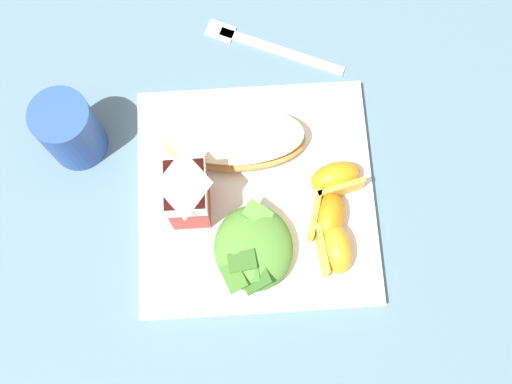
{
  "coord_description": "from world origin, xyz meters",
  "views": [
    {
      "loc": [
        -0.2,
        0.01,
        0.74
      ],
      "look_at": [
        0.0,
        0.0,
        0.03
      ],
      "focal_mm": 44.53,
      "sensor_mm": 36.0,
      "label": 1
    }
  ],
  "objects_px": {
    "cheesy_pizza_bread": "(235,139)",
    "drinking_blue_cup": "(70,130)",
    "orange_wedge_middle": "(327,217)",
    "orange_wedge_rear": "(336,179)",
    "milk_carton": "(187,192)",
    "orange_wedge_front": "(334,249)",
    "metal_fork": "(263,45)",
    "green_salad_pile": "(253,248)",
    "white_plate": "(256,196)"
  },
  "relations": [
    {
      "from": "cheesy_pizza_bread",
      "to": "drinking_blue_cup",
      "type": "bearing_deg",
      "value": 84.83
    },
    {
      "from": "orange_wedge_middle",
      "to": "orange_wedge_rear",
      "type": "xyz_separation_m",
      "value": [
        0.05,
        -0.01,
        0.0
      ]
    },
    {
      "from": "milk_carton",
      "to": "orange_wedge_middle",
      "type": "relative_size",
      "value": 1.63
    },
    {
      "from": "orange_wedge_rear",
      "to": "drinking_blue_cup",
      "type": "xyz_separation_m",
      "value": [
        0.08,
        0.31,
        0.01
      ]
    },
    {
      "from": "cheesy_pizza_bread",
      "to": "orange_wedge_middle",
      "type": "distance_m",
      "value": 0.14
    },
    {
      "from": "orange_wedge_front",
      "to": "metal_fork",
      "type": "bearing_deg",
      "value": 12.45
    },
    {
      "from": "orange_wedge_front",
      "to": "orange_wedge_rear",
      "type": "height_order",
      "value": "same"
    },
    {
      "from": "orange_wedge_front",
      "to": "orange_wedge_middle",
      "type": "relative_size",
      "value": 0.94
    },
    {
      "from": "milk_carton",
      "to": "orange_wedge_middle",
      "type": "bearing_deg",
      "value": -100.39
    },
    {
      "from": "orange_wedge_rear",
      "to": "orange_wedge_front",
      "type": "bearing_deg",
      "value": 173.11
    },
    {
      "from": "orange_wedge_front",
      "to": "orange_wedge_rear",
      "type": "bearing_deg",
      "value": -6.89
    },
    {
      "from": "green_salad_pile",
      "to": "orange_wedge_middle",
      "type": "distance_m",
      "value": 0.09
    },
    {
      "from": "cheesy_pizza_bread",
      "to": "milk_carton",
      "type": "xyz_separation_m",
      "value": [
        -0.07,
        0.06,
        0.04
      ]
    },
    {
      "from": "green_salad_pile",
      "to": "white_plate",
      "type": "bearing_deg",
      "value": -6.15
    },
    {
      "from": "green_salad_pile",
      "to": "orange_wedge_rear",
      "type": "distance_m",
      "value": 0.13
    },
    {
      "from": "cheesy_pizza_bread",
      "to": "metal_fork",
      "type": "bearing_deg",
      "value": -17.06
    },
    {
      "from": "orange_wedge_front",
      "to": "white_plate",
      "type": "bearing_deg",
      "value": 48.2
    },
    {
      "from": "green_salad_pile",
      "to": "milk_carton",
      "type": "height_order",
      "value": "milk_carton"
    },
    {
      "from": "milk_carton",
      "to": "orange_wedge_rear",
      "type": "distance_m",
      "value": 0.18
    },
    {
      "from": "milk_carton",
      "to": "metal_fork",
      "type": "xyz_separation_m",
      "value": [
        0.21,
        -0.1,
        -0.07
      ]
    },
    {
      "from": "orange_wedge_rear",
      "to": "metal_fork",
      "type": "xyz_separation_m",
      "value": [
        0.2,
        0.07,
        -0.03
      ]
    },
    {
      "from": "white_plate",
      "to": "metal_fork",
      "type": "xyz_separation_m",
      "value": [
        0.21,
        -0.02,
        -0.01
      ]
    },
    {
      "from": "green_salad_pile",
      "to": "orange_wedge_front",
      "type": "bearing_deg",
      "value": -93.79
    },
    {
      "from": "cheesy_pizza_bread",
      "to": "orange_wedge_rear",
      "type": "bearing_deg",
      "value": -116.72
    },
    {
      "from": "white_plate",
      "to": "orange_wedge_rear",
      "type": "distance_m",
      "value": 0.1
    },
    {
      "from": "cheesy_pizza_bread",
      "to": "orange_wedge_rear",
      "type": "distance_m",
      "value": 0.13
    },
    {
      "from": "milk_carton",
      "to": "metal_fork",
      "type": "height_order",
      "value": "milk_carton"
    },
    {
      "from": "cheesy_pizza_bread",
      "to": "orange_wedge_front",
      "type": "distance_m",
      "value": 0.17
    },
    {
      "from": "orange_wedge_rear",
      "to": "metal_fork",
      "type": "bearing_deg",
      "value": 19.94
    },
    {
      "from": "orange_wedge_front",
      "to": "cheesy_pizza_bread",
      "type": "bearing_deg",
      "value": 36.84
    },
    {
      "from": "metal_fork",
      "to": "orange_wedge_front",
      "type": "bearing_deg",
      "value": -167.55
    },
    {
      "from": "orange_wedge_front",
      "to": "metal_fork",
      "type": "relative_size",
      "value": 0.35
    },
    {
      "from": "white_plate",
      "to": "drinking_blue_cup",
      "type": "xyz_separation_m",
      "value": [
        0.08,
        0.21,
        0.04
      ]
    },
    {
      "from": "cheesy_pizza_bread",
      "to": "orange_wedge_front",
      "type": "relative_size",
      "value": 2.72
    },
    {
      "from": "orange_wedge_middle",
      "to": "metal_fork",
      "type": "distance_m",
      "value": 0.25
    },
    {
      "from": "cheesy_pizza_bread",
      "to": "green_salad_pile",
      "type": "height_order",
      "value": "green_salad_pile"
    },
    {
      "from": "milk_carton",
      "to": "drinking_blue_cup",
      "type": "height_order",
      "value": "milk_carton"
    },
    {
      "from": "white_plate",
      "to": "orange_wedge_rear",
      "type": "bearing_deg",
      "value": -85.62
    },
    {
      "from": "white_plate",
      "to": "drinking_blue_cup",
      "type": "bearing_deg",
      "value": 68.96
    },
    {
      "from": "orange_wedge_front",
      "to": "orange_wedge_middle",
      "type": "xyz_separation_m",
      "value": [
        0.04,
        0.0,
        0.0
      ]
    },
    {
      "from": "cheesy_pizza_bread",
      "to": "metal_fork",
      "type": "xyz_separation_m",
      "value": [
        0.14,
        -0.04,
        -0.03
      ]
    },
    {
      "from": "orange_wedge_rear",
      "to": "drinking_blue_cup",
      "type": "relative_size",
      "value": 0.69
    },
    {
      "from": "white_plate",
      "to": "milk_carton",
      "type": "distance_m",
      "value": 0.1
    },
    {
      "from": "white_plate",
      "to": "orange_wedge_front",
      "type": "xyz_separation_m",
      "value": [
        -0.08,
        -0.08,
        0.03
      ]
    },
    {
      "from": "metal_fork",
      "to": "drinking_blue_cup",
      "type": "bearing_deg",
      "value": 117.43
    },
    {
      "from": "white_plate",
      "to": "orange_wedge_middle",
      "type": "xyz_separation_m",
      "value": [
        -0.04,
        -0.08,
        0.03
      ]
    },
    {
      "from": "white_plate",
      "to": "cheesy_pizza_bread",
      "type": "xyz_separation_m",
      "value": [
        0.06,
        0.02,
        0.03
      ]
    },
    {
      "from": "cheesy_pizza_bread",
      "to": "green_salad_pile",
      "type": "relative_size",
      "value": 1.59
    },
    {
      "from": "orange_wedge_rear",
      "to": "orange_wedge_middle",
      "type": "bearing_deg",
      "value": 162.23
    },
    {
      "from": "orange_wedge_rear",
      "to": "green_salad_pile",
      "type": "bearing_deg",
      "value": 126.94
    }
  ]
}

